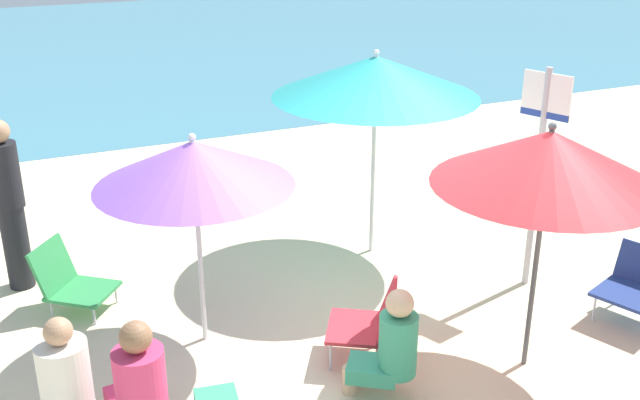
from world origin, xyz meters
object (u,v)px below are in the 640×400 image
object	(u,v)px
warning_sign	(540,149)
person_d	(67,387)
umbrella_purple	(194,164)
person_a	(139,383)
beach_chair_d	(369,321)
beach_chair_a	(69,280)
beach_chair_b	(639,284)
person_b	(390,346)
umbrella_teal	(376,76)
umbrella_red	(549,159)
person_c	(9,204)

from	to	relation	value
warning_sign	person_d	bearing A→B (deg)	166.09
umbrella_purple	person_d	bearing A→B (deg)	-140.19
umbrella_purple	person_a	distance (m)	1.68
beach_chair_d	person_d	world-z (taller)	person_d
beach_chair_d	beach_chair_a	bearing A→B (deg)	-9.23
beach_chair_b	warning_sign	bearing A→B (deg)	-83.80
beach_chair_b	person_a	bearing A→B (deg)	-22.72
umbrella_purple	person_b	bearing A→B (deg)	-51.57
umbrella_purple	umbrella_teal	bearing A→B (deg)	24.82
umbrella_teal	warning_sign	world-z (taller)	umbrella_teal
umbrella_teal	person_b	xyz separation A→B (m)	(-1.00, -2.24, -1.40)
beach_chair_a	warning_sign	distance (m)	4.33
beach_chair_d	warning_sign	size ratio (longest dim) A/B	0.35
umbrella_teal	umbrella_purple	world-z (taller)	umbrella_teal
umbrella_teal	beach_chair_a	bearing A→B (deg)	179.92
umbrella_red	beach_chair_a	bearing A→B (deg)	144.07
umbrella_red	person_d	size ratio (longest dim) A/B	2.01
beach_chair_b	person_a	size ratio (longest dim) A/B	0.79
beach_chair_b	person_b	size ratio (longest dim) A/B	0.85
umbrella_teal	umbrella_red	xyz separation A→B (m)	(0.19, -2.30, -0.12)
person_b	person_a	bearing A→B (deg)	26.84
umbrella_purple	person_d	world-z (taller)	umbrella_purple
umbrella_purple	beach_chair_a	distance (m)	1.84
umbrella_purple	warning_sign	size ratio (longest dim) A/B	0.86
umbrella_teal	person_d	xyz separation A→B (m)	(-3.19, -1.91, -1.34)
person_a	warning_sign	size ratio (longest dim) A/B	0.46
person_b	umbrella_red	bearing A→B (deg)	-148.66
umbrella_purple	person_c	distance (m)	2.19
umbrella_red	beach_chair_b	size ratio (longest dim) A/B	2.60
umbrella_purple	beach_chair_b	bearing A→B (deg)	-18.36
person_a	warning_sign	xyz separation A→B (m)	(3.79, 0.81, 0.87)
umbrella_red	person_a	xyz separation A→B (m)	(-2.94, 0.27, -1.23)
beach_chair_d	person_d	distance (m)	2.29
beach_chair_a	person_a	size ratio (longest dim) A/B	0.81
umbrella_red	umbrella_purple	xyz separation A→B (m)	(-2.22, 1.36, -0.17)
beach_chair_d	person_c	xyz separation A→B (m)	(-2.46, 2.39, 0.49)
umbrella_red	person_c	bearing A→B (deg)	140.45
umbrella_purple	person_a	size ratio (longest dim) A/B	1.86
beach_chair_a	person_a	world-z (taller)	person_a
umbrella_teal	person_c	xyz separation A→B (m)	(-3.37, 0.64, -1.00)
beach_chair_b	person_d	world-z (taller)	person_d
person_d	person_c	bearing A→B (deg)	-176.51
beach_chair_a	person_d	bearing A→B (deg)	-58.31
umbrella_purple	beach_chair_b	world-z (taller)	umbrella_purple
beach_chair_b	person_b	distance (m)	2.51
umbrella_purple	person_a	bearing A→B (deg)	-123.74
person_c	person_d	xyz separation A→B (m)	(0.18, -2.55, -0.34)
person_a	beach_chair_b	bearing A→B (deg)	-98.68
person_c	person_d	distance (m)	2.58
umbrella_red	person_b	distance (m)	1.75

